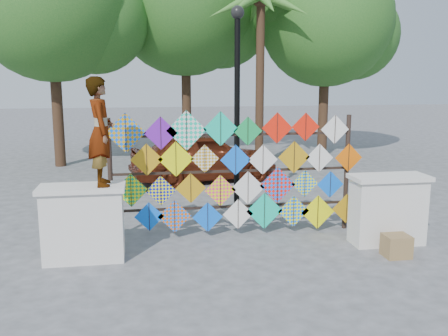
{
  "coord_description": "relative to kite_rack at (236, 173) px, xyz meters",
  "views": [
    {
      "loc": [
        -1.66,
        -8.42,
        3.07
      ],
      "look_at": [
        -0.21,
        0.6,
        1.35
      ],
      "focal_mm": 40.0,
      "sensor_mm": 36.0,
      "label": 1
    }
  ],
  "objects": [
    {
      "name": "ground",
      "position": [
        -0.05,
        -0.73,
        -1.22
      ],
      "size": [
        80.0,
        80.0,
        0.0
      ],
      "primitive_type": "plane",
      "color": "gray",
      "rests_on": "ground"
    },
    {
      "name": "parapet_left",
      "position": [
        -2.75,
        -0.93,
        -0.57
      ],
      "size": [
        1.4,
        0.65,
        1.28
      ],
      "color": "white",
      "rests_on": "ground"
    },
    {
      "name": "parapet_right",
      "position": [
        2.65,
        -0.93,
        -0.57
      ],
      "size": [
        1.4,
        0.65,
        1.28
      ],
      "color": "white",
      "rests_on": "ground"
    },
    {
      "name": "kite_rack",
      "position": [
        0.0,
        0.0,
        0.0
      ],
      "size": [
        4.93,
        0.24,
        2.43
      ],
      "color": "black",
      "rests_on": "ground"
    },
    {
      "name": "tree_west",
      "position": [
        -4.45,
        8.3,
        4.16
      ],
      "size": [
        5.85,
        5.2,
        8.01
      ],
      "color": "#3F271B",
      "rests_on": "ground"
    },
    {
      "name": "tree_mid",
      "position": [
        0.05,
        10.3,
        4.55
      ],
      "size": [
        6.3,
        5.6,
        8.61
      ],
      "color": "#3F271B",
      "rests_on": "ground"
    },
    {
      "name": "tree_east",
      "position": [
        5.04,
        8.8,
        3.77
      ],
      "size": [
        5.4,
        4.8,
        7.42
      ],
      "color": "#3F271B",
      "rests_on": "ground"
    },
    {
      "name": "palm_tree",
      "position": [
        2.15,
        7.27,
        3.73
      ],
      "size": [
        3.62,
        3.62,
        5.83
      ],
      "color": "#3F271B",
      "rests_on": "ground"
    },
    {
      "name": "vendor_woman",
      "position": [
        -2.41,
        -0.93,
        0.94
      ],
      "size": [
        0.49,
        0.68,
        1.76
      ],
      "primitive_type": "imported",
      "rotation": [
        0.0,
        0.0,
        1.68
      ],
      "color": "#99999E",
      "rests_on": "parapet_left"
    },
    {
      "name": "sedan",
      "position": [
        -0.02,
        5.09,
        -0.5
      ],
      "size": [
        4.47,
        2.47,
        1.44
      ],
      "primitive_type": "imported",
      "rotation": [
        0.0,
        0.0,
        1.76
      ],
      "color": "#5A200F",
      "rests_on": "ground"
    },
    {
      "name": "lamppost",
      "position": [
        0.25,
        1.27,
        1.47
      ],
      "size": [
        0.28,
        0.28,
        4.46
      ],
      "color": "black",
      "rests_on": "ground"
    },
    {
      "name": "cardboard_box_near",
      "position": [
        2.49,
        -1.61,
        -1.03
      ],
      "size": [
        0.43,
        0.38,
        0.38
      ],
      "primitive_type": "cube",
      "color": "#906845",
      "rests_on": "ground"
    },
    {
      "name": "cardboard_box_far",
      "position": [
        2.68,
        -1.31,
        -1.08
      ],
      "size": [
        0.33,
        0.3,
        0.28
      ],
      "primitive_type": "cube",
      "color": "#906845",
      "rests_on": "ground"
    }
  ]
}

